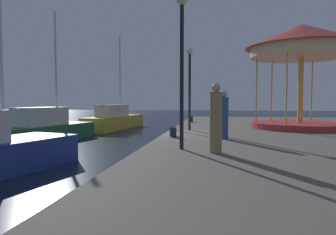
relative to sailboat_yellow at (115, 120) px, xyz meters
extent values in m
plane|color=black|center=(5.78, -9.89, -0.75)|extent=(120.00, 120.00, 0.00)
cube|color=#5B564F|center=(12.52, -9.89, -0.35)|extent=(13.48, 29.67, 0.80)
cube|color=gold|center=(0.01, 0.10, -0.23)|extent=(2.86, 7.68, 1.04)
cube|color=beige|center=(-0.05, -0.38, 0.75)|extent=(1.75, 3.44, 0.91)
cylinder|color=silver|center=(0.14, 1.07, 3.61)|extent=(0.12, 0.12, 6.63)
cylinder|color=silver|center=(-0.08, -0.60, 1.19)|extent=(0.50, 3.35, 0.08)
cylinder|color=silver|center=(1.31, -14.62, 3.17)|extent=(0.12, 0.12, 5.84)
cube|color=#236638|center=(-1.44, -7.73, -0.30)|extent=(3.38, 6.78, 0.90)
cube|color=beige|center=(-1.49, -7.97, 0.65)|extent=(2.02, 3.09, 1.00)
cylinder|color=silver|center=(-1.23, -6.74, 3.41)|extent=(0.12, 0.12, 6.51)
cylinder|color=silver|center=(-1.53, -8.17, 1.05)|extent=(0.68, 2.87, 0.08)
cylinder|color=#B23333|center=(12.45, -6.38, 0.20)|extent=(5.01, 5.01, 0.30)
cylinder|color=gold|center=(12.45, -6.38, 2.07)|extent=(0.28, 0.28, 3.43)
cylinder|color=#F2E099|center=(12.45, -6.38, 4.04)|extent=(5.23, 5.23, 0.50)
cone|color=#C63D38|center=(12.45, -6.38, 4.89)|extent=(5.81, 5.81, 1.21)
cylinder|color=gold|center=(13.57, -4.42, 2.07)|extent=(0.08, 0.08, 3.43)
cylinder|color=gold|center=(11.32, -4.42, 2.07)|extent=(0.08, 0.08, 3.43)
cylinder|color=gold|center=(10.19, -6.38, 2.07)|extent=(0.08, 0.08, 3.43)
cylinder|color=gold|center=(11.32, -8.33, 2.07)|extent=(0.08, 0.08, 3.43)
cylinder|color=black|center=(7.03, -14.34, 2.17)|extent=(0.12, 0.12, 4.23)
cylinder|color=black|center=(6.76, -8.41, 1.91)|extent=(0.12, 0.12, 3.71)
sphere|color=#F9E5B2|center=(6.76, -8.41, 3.95)|extent=(0.36, 0.36, 0.36)
cylinder|color=#2D2D33|center=(6.36, -2.51, 0.25)|extent=(0.24, 0.24, 0.40)
cylinder|color=#2D2D33|center=(6.38, -11.45, 0.25)|extent=(0.24, 0.24, 0.40)
cylinder|color=#2D2D33|center=(6.26, -10.86, 0.25)|extent=(0.24, 0.24, 0.40)
cylinder|color=#937A4C|center=(8.05, -14.85, 0.90)|extent=(0.34, 0.34, 1.69)
sphere|color=tan|center=(8.05, -14.85, 1.87)|extent=(0.24, 0.24, 0.24)
cylinder|color=#2D4C8C|center=(8.34, -11.65, 0.85)|extent=(0.34, 0.34, 1.59)
sphere|color=tan|center=(8.34, -11.65, 1.77)|extent=(0.24, 0.24, 0.24)
camera|label=1|loc=(8.05, -23.33, 1.49)|focal=32.44mm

